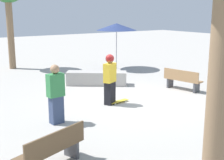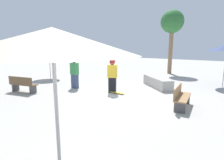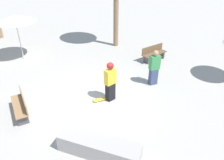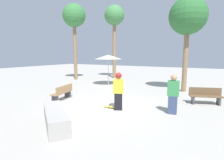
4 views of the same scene
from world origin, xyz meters
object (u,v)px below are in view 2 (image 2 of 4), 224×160
object	(u,v)px
bench_far	(23,84)
palm_tree_far_back	(172,23)
concrete_ledge	(157,82)
shade_umbrella_grey	(49,53)
shade_umbrella_cream	(52,42)
skater_main	(112,75)
bench_near	(181,97)
skateboard	(117,93)
bystander_watching	(75,73)

from	to	relation	value
bench_far	palm_tree_far_back	bearing A→B (deg)	57.52
concrete_ledge	shade_umbrella_grey	size ratio (longest dim) A/B	1.18
bench_far	palm_tree_far_back	xyz separation A→B (m)	(11.88, -2.84, 4.01)
bench_far	palm_tree_far_back	distance (m)	12.85
shade_umbrella_cream	palm_tree_far_back	size ratio (longest dim) A/B	0.46
skater_main	concrete_ledge	size ratio (longest dim) A/B	0.71
bench_near	shade_umbrella_cream	xyz separation A→B (m)	(-5.50, -0.24, 1.95)
concrete_ledge	bench_far	bearing A→B (deg)	141.31
bench_far	palm_tree_far_back	world-z (taller)	palm_tree_far_back
skater_main	shade_umbrella_grey	size ratio (longest dim) A/B	0.83
concrete_ledge	shade_umbrella_cream	size ratio (longest dim) A/B	0.98
concrete_ledge	bench_near	size ratio (longest dim) A/B	1.51
skateboard	shade_umbrella_grey	xyz separation A→B (m)	(0.15, 6.77, 1.91)
bench_near	concrete_ledge	bearing A→B (deg)	-150.44
bench_far	shade_umbrella_cream	size ratio (longest dim) A/B	0.65
shade_umbrella_grey	shade_umbrella_cream	distance (m)	11.68
skateboard	bench_near	world-z (taller)	bench_near
shade_umbrella_cream	bystander_watching	bearing A→B (deg)	51.61
skater_main	shade_umbrella_grey	xyz separation A→B (m)	(0.11, 6.41, 1.02)
shade_umbrella_cream	skateboard	bearing A→B (deg)	32.26
bench_near	bystander_watching	bearing A→B (deg)	-95.39
palm_tree_far_back	bystander_watching	world-z (taller)	palm_tree_far_back
shade_umbrella_grey	shade_umbrella_cream	xyz separation A→B (m)	(-5.63, -10.23, 0.40)
skateboard	concrete_ledge	world-z (taller)	concrete_ledge
palm_tree_far_back	bystander_watching	distance (m)	10.23
bench_far	shade_umbrella_cream	world-z (taller)	shade_umbrella_cream
skateboard	bystander_watching	world-z (taller)	bystander_watching
bench_near	bystander_watching	distance (m)	5.95
skater_main	skateboard	world-z (taller)	skater_main
skater_main	shade_umbrella_cream	bearing A→B (deg)	-80.08
palm_tree_far_back	skater_main	bearing A→B (deg)	-175.55
concrete_ledge	bystander_watching	distance (m)	4.90
concrete_ledge	skateboard	bearing A→B (deg)	164.00
skater_main	bystander_watching	xyz separation A→B (m)	(-0.66, 2.32, -0.09)
palm_tree_far_back	bystander_watching	xyz separation A→B (m)	(-9.45, 1.63, -3.57)
shade_umbrella_grey	shade_umbrella_cream	size ratio (longest dim) A/B	0.83
bench_near	palm_tree_far_back	bearing A→B (deg)	-165.78
shade_umbrella_grey	bench_far	bearing A→B (deg)	-137.99
bench_near	shade_umbrella_grey	distance (m)	10.11
bench_far	shade_umbrella_grey	world-z (taller)	shade_umbrella_grey
skateboard	bench_near	distance (m)	3.24
shade_umbrella_grey	skateboard	bearing A→B (deg)	-91.29
skateboard	palm_tree_far_back	distance (m)	9.91
concrete_ledge	bench_near	xyz separation A→B (m)	(-2.77, -2.42, 0.13)
bench_far	shade_umbrella_grey	xyz separation A→B (m)	(3.21, 2.89, 1.55)
skateboard	palm_tree_far_back	bearing A→B (deg)	90.05
shade_umbrella_cream	palm_tree_far_back	xyz separation A→B (m)	(14.30, 4.50, 2.06)
skater_main	bystander_watching	size ratio (longest dim) A/B	1.02
skater_main	bench_near	distance (m)	3.62
bench_near	bench_far	size ratio (longest dim) A/B	1.00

